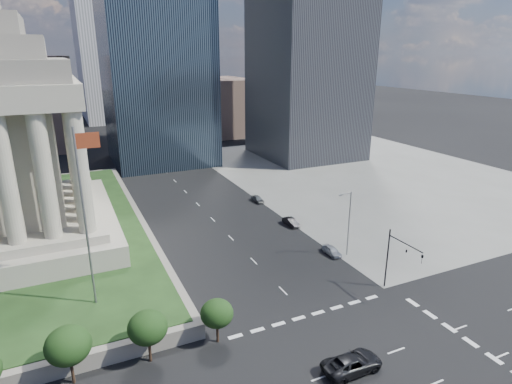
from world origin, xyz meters
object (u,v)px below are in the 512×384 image
flagpole (85,209)px  parked_sedan_far (258,199)px  traffic_signal_ne (398,255)px  pickup_truck (352,363)px  parked_sedan_near (332,251)px  street_lamp_north (348,220)px  parked_sedan_mid (291,222)px

flagpole → parked_sedan_far: flagpole is taller
traffic_signal_ne → parked_sedan_far: traffic_signal_ne is taller
pickup_truck → parked_sedan_far: (12.36, 47.80, -0.21)m
traffic_signal_ne → pickup_truck: (-13.36, -9.13, -4.41)m
parked_sedan_near → parked_sedan_far: (0.00, 26.34, -0.02)m
street_lamp_north → parked_sedan_mid: 14.54m
street_lamp_north → traffic_signal_ne: bearing=-94.2°
flagpole → traffic_signal_ne: size_ratio=2.50×
parked_sedan_near → flagpole: bearing=-174.6°
pickup_truck → parked_sedan_mid: pickup_truck is taller
parked_sedan_mid → flagpole: bearing=-159.3°
parked_sedan_near → parked_sedan_far: 26.34m
street_lamp_north → pickup_truck: bearing=-124.8°
pickup_truck → parked_sedan_near: size_ratio=1.58×
street_lamp_north → parked_sedan_near: street_lamp_north is taller
flagpole → parked_sedan_mid: 38.43m
traffic_signal_ne → parked_sedan_far: 38.96m
traffic_signal_ne → parked_sedan_mid: traffic_signal_ne is taller
traffic_signal_ne → pickup_truck: bearing=-145.7°
parked_sedan_mid → street_lamp_north: bearing=-85.2°
flagpole → street_lamp_north: bearing=1.6°
traffic_signal_ne → parked_sedan_far: (-1.00, 38.68, -4.62)m
parked_sedan_mid → parked_sedan_far: (0.00, 13.85, -0.02)m
flagpole → street_lamp_north: flagpole is taller
parked_sedan_mid → parked_sedan_far: parked_sedan_mid is taller
parked_sedan_mid → parked_sedan_near: bearing=-92.9°
street_lamp_north → pickup_truck: size_ratio=1.65×
street_lamp_north → flagpole: bearing=-178.4°
street_lamp_north → parked_sedan_far: bearing=93.8°
flagpole → parked_sedan_near: bearing=3.5°
street_lamp_north → pickup_truck: street_lamp_north is taller
street_lamp_north → parked_sedan_mid: size_ratio=2.53×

